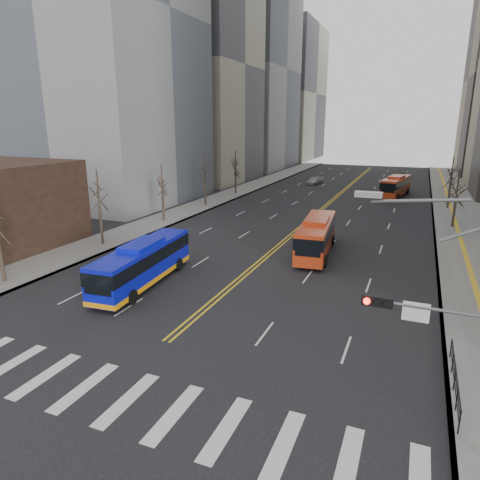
# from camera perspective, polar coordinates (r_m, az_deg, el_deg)

# --- Properties ---
(ground) EXTENTS (220.00, 220.00, 0.00)m
(ground) POSITION_cam_1_polar(r_m,az_deg,el_deg) (21.11, -17.50, -18.90)
(ground) COLOR black
(sidewalk_right) EXTENTS (7.00, 130.00, 0.15)m
(sidewalk_right) POSITION_cam_1_polar(r_m,az_deg,el_deg) (59.35, 27.61, 2.46)
(sidewalk_right) COLOR gray
(sidewalk_right) RESTS_ON ground
(sidewalk_left) EXTENTS (5.00, 130.00, 0.15)m
(sidewalk_left) POSITION_cam_1_polar(r_m,az_deg,el_deg) (65.56, -3.42, 5.30)
(sidewalk_left) COLOR gray
(sidewalk_left) RESTS_ON ground
(crosswalk) EXTENTS (26.70, 4.00, 0.01)m
(crosswalk) POSITION_cam_1_polar(r_m,az_deg,el_deg) (21.11, -17.50, -18.89)
(crosswalk) COLOR silver
(crosswalk) RESTS_ON ground
(centerline) EXTENTS (0.55, 100.00, 0.01)m
(centerline) POSITION_cam_1_polar(r_m,az_deg,el_deg) (69.95, 12.60, 5.55)
(centerline) COLOR gold
(centerline) RESTS_ON ground
(office_towers) EXTENTS (83.00, 134.00, 58.00)m
(office_towers) POSITION_cam_1_polar(r_m,az_deg,el_deg) (83.19, 15.59, 23.47)
(office_towers) COLOR gray
(office_towers) RESTS_ON ground
(signal_mast) EXTENTS (5.37, 0.37, 9.39)m
(signal_mast) POSITION_cam_1_polar(r_m,az_deg,el_deg) (16.52, 27.39, -10.76)
(signal_mast) COLOR slate
(signal_mast) RESTS_ON ground
(pedestrian_railing) EXTENTS (0.06, 6.06, 1.02)m
(pedestrian_railing) POSITION_cam_1_polar(r_m,az_deg,el_deg) (21.96, 26.75, -15.96)
(pedestrian_railing) COLOR black
(pedestrian_railing) RESTS_ON sidewalk_right
(street_trees) EXTENTS (35.20, 47.20, 7.60)m
(street_trees) POSITION_cam_1_polar(r_m,az_deg,el_deg) (51.63, 0.77, 7.95)
(street_trees) COLOR #32291E
(street_trees) RESTS_ON ground
(blue_bus) EXTENTS (3.30, 11.19, 3.24)m
(blue_bus) POSITION_cam_1_polar(r_m,az_deg,el_deg) (32.27, -12.81, -2.91)
(blue_bus) COLOR #0C13BE
(blue_bus) RESTS_ON ground
(red_bus_near) EXTENTS (3.46, 10.73, 3.36)m
(red_bus_near) POSITION_cam_1_polar(r_m,az_deg,el_deg) (39.19, 10.16, 0.78)
(red_bus_near) COLOR #BE3514
(red_bus_near) RESTS_ON ground
(red_bus_far) EXTENTS (4.24, 10.81, 3.36)m
(red_bus_far) POSITION_cam_1_polar(r_m,az_deg,el_deg) (73.34, 20.07, 6.91)
(red_bus_far) COLOR #BE3514
(red_bus_far) RESTS_ON ground
(car_white) EXTENTS (2.24, 4.61, 1.45)m
(car_white) POSITION_cam_1_polar(r_m,az_deg,el_deg) (33.03, -14.11, -4.33)
(car_white) COLOR silver
(car_white) RESTS_ON ground
(car_dark_mid) EXTENTS (2.49, 3.87, 1.23)m
(car_dark_mid) POSITION_cam_1_polar(r_m,az_deg,el_deg) (71.06, 18.65, 5.76)
(car_dark_mid) COLOR black
(car_dark_mid) RESTS_ON ground
(car_silver) EXTENTS (3.14, 4.93, 1.33)m
(car_silver) POSITION_cam_1_polar(r_m,az_deg,el_deg) (84.26, 9.91, 7.79)
(car_silver) COLOR #A8A9AE
(car_silver) RESTS_ON ground
(car_dark_far) EXTENTS (3.09, 4.79, 1.23)m
(car_dark_far) POSITION_cam_1_polar(r_m,az_deg,el_deg) (97.87, 20.72, 8.05)
(car_dark_far) COLOR black
(car_dark_far) RESTS_ON ground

